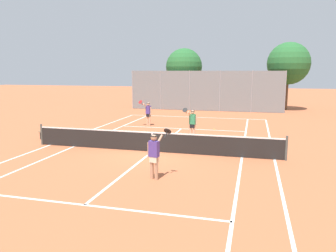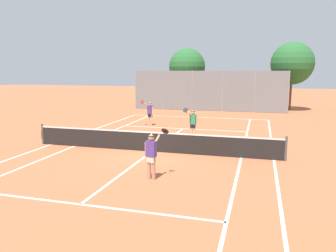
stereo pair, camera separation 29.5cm
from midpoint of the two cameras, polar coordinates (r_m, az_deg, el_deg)
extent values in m
plane|color=#B25B38|center=(15.48, -3.31, -4.50)|extent=(120.00, 120.00, 0.00)
cube|color=silver|center=(26.84, 4.56, 1.54)|extent=(11.00, 0.10, 0.01)
cube|color=silver|center=(17.92, -20.31, -3.12)|extent=(0.10, 23.80, 0.01)
cube|color=silver|center=(14.78, 17.52, -5.61)|extent=(0.10, 23.80, 0.01)
cube|color=silver|center=(17.18, -16.55, -3.45)|extent=(0.10, 23.80, 0.01)
cube|color=silver|center=(14.76, 12.19, -5.39)|extent=(0.10, 23.80, 0.01)
cube|color=silver|center=(9.89, -15.15, -13.14)|extent=(8.26, 0.10, 0.01)
cube|color=silver|center=(21.52, 1.96, -0.46)|extent=(8.26, 0.10, 0.01)
cube|color=silver|center=(15.48, -3.31, -4.49)|extent=(0.10, 12.80, 0.01)
cylinder|color=#474C47|center=(18.07, -21.58, -1.37)|extent=(0.10, 0.10, 1.07)
cylinder|color=#474C47|center=(14.68, 19.38, -3.67)|extent=(0.10, 0.10, 1.07)
cube|color=black|center=(15.37, -3.33, -2.82)|extent=(11.90, 0.02, 0.89)
cube|color=white|center=(15.28, -3.35, -1.15)|extent=(11.90, 0.03, 0.06)
cube|color=white|center=(15.37, -3.33, -2.89)|extent=(0.05, 0.03, 0.89)
cylinder|color=tan|center=(11.60, -3.56, -7.25)|extent=(0.13, 0.13, 0.82)
cylinder|color=tan|center=(11.51, -2.79, -7.37)|extent=(0.13, 0.13, 0.82)
cube|color=beige|center=(11.47, -3.19, -5.73)|extent=(0.31, 0.24, 0.24)
cube|color=#4C388C|center=(11.38, -3.21, -3.98)|extent=(0.38, 0.27, 0.56)
sphere|color=tan|center=(11.29, -3.23, -2.06)|extent=(0.22, 0.22, 0.22)
cylinder|color=black|center=(11.28, -3.23, -1.73)|extent=(0.23, 0.23, 0.02)
cylinder|color=tan|center=(11.50, -4.15, -4.15)|extent=(0.08, 0.08, 0.52)
cylinder|color=tan|center=(11.36, -2.30, -2.49)|extent=(0.18, 0.46, 0.35)
cylinder|color=black|center=(11.49, -1.09, -1.53)|extent=(0.09, 0.25, 0.22)
cylinder|color=black|center=(11.57, -0.81, -0.90)|extent=(0.32, 0.25, 0.23)
cylinder|color=#D8A884|center=(22.71, -3.62, 1.10)|extent=(0.13, 0.13, 0.82)
cylinder|color=#D8A884|center=(22.83, -3.96, 1.14)|extent=(0.13, 0.13, 0.82)
cube|color=black|center=(22.72, -3.80, 1.95)|extent=(0.33, 0.28, 0.24)
cube|color=#4C388C|center=(22.68, -3.81, 2.85)|extent=(0.39, 0.32, 0.56)
sphere|color=#D8A884|center=(22.63, -3.82, 3.83)|extent=(0.22, 0.22, 0.22)
cylinder|color=black|center=(22.63, -3.82, 3.99)|extent=(0.23, 0.23, 0.02)
cylinder|color=#D8A884|center=(22.54, -3.40, 2.66)|extent=(0.08, 0.08, 0.52)
cylinder|color=#D8A884|center=(22.63, -4.30, 3.57)|extent=(0.26, 0.45, 0.35)
cylinder|color=maroon|center=(22.52, -5.00, 3.94)|extent=(0.13, 0.24, 0.22)
cylinder|color=maroon|center=(22.42, -5.22, 4.19)|extent=(0.34, 0.29, 0.23)
cylinder|color=#D8A884|center=(18.33, 4.07, -0.96)|extent=(0.13, 0.13, 0.82)
cylinder|color=#D8A884|center=(18.39, 3.54, -0.92)|extent=(0.13, 0.13, 0.82)
cube|color=black|center=(18.31, 3.82, 0.08)|extent=(0.30, 0.22, 0.24)
cube|color=#338C59|center=(18.25, 3.83, 1.19)|extent=(0.37, 0.25, 0.56)
sphere|color=#D8A884|center=(18.20, 3.84, 2.40)|extent=(0.22, 0.22, 0.22)
cylinder|color=black|center=(18.19, 3.85, 2.61)|extent=(0.23, 0.23, 0.02)
cylinder|color=#D8A884|center=(18.19, 4.48, 0.96)|extent=(0.08, 0.08, 0.52)
cylinder|color=#D8A884|center=(18.12, 3.30, 2.06)|extent=(0.15, 0.46, 0.35)
cylinder|color=black|center=(17.91, 2.63, 2.49)|extent=(0.07, 0.25, 0.22)
cylinder|color=black|center=(17.78, 2.49, 2.80)|extent=(0.31, 0.24, 0.23)
sphere|color=#D1DB33|center=(21.31, 7.66, -0.56)|extent=(0.07, 0.07, 0.07)
sphere|color=#D1DB33|center=(16.34, 1.16, -3.60)|extent=(0.07, 0.07, 0.07)
cube|color=olive|center=(19.95, -20.42, -0.59)|extent=(0.36, 1.50, 0.05)
cylinder|color=#262626|center=(20.44, -19.07, -0.95)|extent=(0.05, 0.05, 0.41)
cylinder|color=#262626|center=(19.41, -21.15, -1.61)|extent=(0.05, 0.05, 0.41)
cylinder|color=#262626|center=(20.58, -19.66, -0.91)|extent=(0.05, 0.05, 0.41)
cylinder|color=#262626|center=(19.56, -21.75, -1.56)|extent=(0.05, 0.05, 0.41)
cylinder|color=gray|center=(32.95, -6.45, 6.30)|extent=(0.08, 0.08, 3.77)
cylinder|color=gray|center=(32.02, -1.61, 6.26)|extent=(0.08, 0.08, 3.77)
cylinder|color=gray|center=(31.34, 3.47, 6.17)|extent=(0.08, 0.08, 3.77)
cylinder|color=gray|center=(30.91, 8.74, 6.03)|extent=(0.08, 0.08, 3.77)
cylinder|color=gray|center=(30.74, 14.11, 5.83)|extent=(0.08, 0.08, 3.77)
cylinder|color=gray|center=(30.84, 19.49, 5.59)|extent=(0.08, 0.08, 3.77)
cube|color=slate|center=(31.09, 6.09, 6.11)|extent=(14.39, 0.02, 3.73)
cylinder|color=brown|center=(33.67, 2.52, 5.66)|extent=(0.20, 0.20, 2.88)
sphere|color=#26602D|center=(33.59, 2.56, 10.29)|extent=(3.65, 3.65, 3.65)
sphere|color=#26602D|center=(33.51, 2.76, 9.51)|extent=(2.22, 2.22, 2.22)
cylinder|color=brown|center=(33.57, 19.74, 5.23)|extent=(0.21, 0.21, 3.04)
sphere|color=#26602D|center=(33.50, 20.03, 10.20)|extent=(3.99, 3.99, 3.99)
sphere|color=#26602D|center=(33.42, 20.12, 9.34)|extent=(2.80, 2.80, 2.80)
camera|label=1|loc=(0.15, -90.51, -0.09)|focal=35.00mm
camera|label=2|loc=(0.15, 89.49, 0.09)|focal=35.00mm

